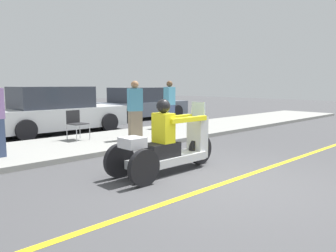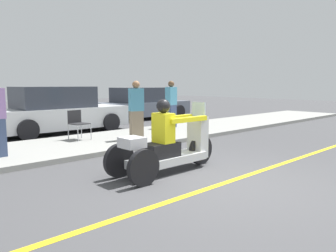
% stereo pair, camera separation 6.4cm
% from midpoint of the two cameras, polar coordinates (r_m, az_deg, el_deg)
% --- Properties ---
extents(ground_plane, '(60.00, 60.00, 0.00)m').
position_cam_midpoint_polar(ground_plane, '(5.71, 9.38, -9.81)').
color(ground_plane, '#424244').
extents(lane_stripe, '(24.00, 0.12, 0.01)m').
position_cam_midpoint_polar(lane_stripe, '(5.56, 8.10, -10.24)').
color(lane_stripe, gold).
rests_on(lane_stripe, ground).
extents(sidewalk_strip, '(28.00, 2.80, 0.12)m').
position_cam_midpoint_polar(sidewalk_strip, '(9.15, -14.31, -3.07)').
color(sidewalk_strip, gray).
rests_on(sidewalk_strip, ground).
extents(motorcycle_trike, '(2.43, 0.79, 1.40)m').
position_cam_midpoint_polar(motorcycle_trike, '(6.20, -0.28, -3.63)').
color(motorcycle_trike, black).
rests_on(motorcycle_trike, ground).
extents(spectator_end_of_line, '(0.43, 0.30, 1.67)m').
position_cam_midpoint_polar(spectator_end_of_line, '(11.75, 0.11, 3.67)').
color(spectator_end_of_line, '#38476B').
rests_on(spectator_end_of_line, sidewalk_strip).
extents(spectator_mid_group, '(0.45, 0.35, 1.65)m').
position_cam_midpoint_polar(spectator_mid_group, '(9.28, -5.94, 2.59)').
color(spectator_mid_group, gray).
rests_on(spectator_mid_group, sidewalk_strip).
extents(folding_chair_curbside, '(0.52, 0.52, 0.82)m').
position_cam_midpoint_polar(folding_chair_curbside, '(9.55, -15.94, 0.73)').
color(folding_chair_curbside, '#A5A8AD').
rests_on(folding_chair_curbside, sidewalk_strip).
extents(parked_car_lot_far, '(4.48, 2.00, 1.59)m').
position_cam_midpoint_polar(parked_car_lot_far, '(11.86, -18.98, 2.43)').
color(parked_car_lot_far, silver).
rests_on(parked_car_lot_far, ground).
extents(parked_car_lot_left, '(4.57, 2.00, 1.51)m').
position_cam_midpoint_polar(parked_car_lot_left, '(15.84, -4.83, 3.81)').
color(parked_car_lot_left, slate).
rests_on(parked_car_lot_left, ground).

